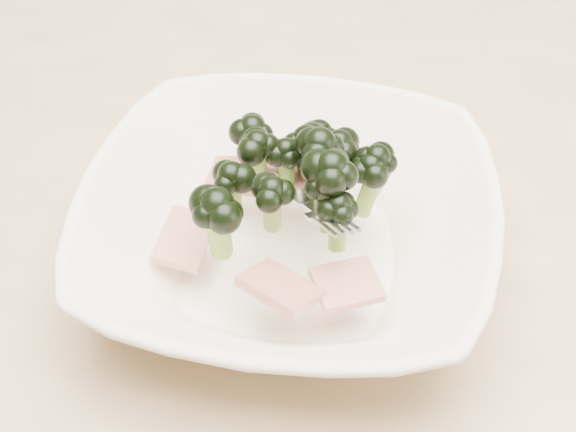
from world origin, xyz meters
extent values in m
cube|color=tan|center=(0.00, 0.00, 0.73)|extent=(1.20, 0.80, 0.04)
imported|color=white|center=(-0.04, -0.06, 0.79)|extent=(0.32, 0.32, 0.07)
cylinder|color=olive|center=(-0.01, -0.07, 0.83)|extent=(0.02, 0.03, 0.05)
ellipsoid|color=black|center=(-0.01, -0.07, 0.86)|extent=(0.04, 0.04, 0.03)
cylinder|color=olive|center=(-0.04, -0.01, 0.81)|extent=(0.02, 0.02, 0.04)
ellipsoid|color=black|center=(-0.04, -0.01, 0.83)|extent=(0.04, 0.04, 0.03)
cylinder|color=olive|center=(-0.07, -0.02, 0.81)|extent=(0.01, 0.02, 0.04)
ellipsoid|color=black|center=(-0.07, -0.02, 0.84)|extent=(0.03, 0.03, 0.03)
cylinder|color=olive|center=(-0.01, -0.01, 0.81)|extent=(0.02, 0.02, 0.04)
ellipsoid|color=black|center=(-0.01, -0.01, 0.83)|extent=(0.04, 0.04, 0.03)
cylinder|color=olive|center=(-0.08, 0.00, 0.80)|extent=(0.03, 0.02, 0.05)
ellipsoid|color=black|center=(-0.08, 0.00, 0.83)|extent=(0.04, 0.04, 0.03)
cylinder|color=olive|center=(-0.02, -0.07, 0.82)|extent=(0.02, 0.02, 0.04)
ellipsoid|color=black|center=(-0.02, -0.07, 0.85)|extent=(0.03, 0.03, 0.02)
cylinder|color=olive|center=(0.01, -0.03, 0.80)|extent=(0.02, 0.02, 0.04)
ellipsoid|color=black|center=(0.01, -0.03, 0.83)|extent=(0.03, 0.03, 0.03)
cylinder|color=olive|center=(0.02, -0.02, 0.80)|extent=(0.03, 0.02, 0.04)
ellipsoid|color=black|center=(0.02, -0.02, 0.83)|extent=(0.03, 0.03, 0.03)
cylinder|color=olive|center=(-0.09, -0.09, 0.81)|extent=(0.02, 0.03, 0.05)
ellipsoid|color=black|center=(-0.09, -0.09, 0.84)|extent=(0.04, 0.04, 0.03)
cylinder|color=olive|center=(-0.03, 0.01, 0.80)|extent=(0.02, 0.02, 0.04)
ellipsoid|color=black|center=(-0.03, 0.01, 0.82)|extent=(0.04, 0.04, 0.03)
cylinder|color=olive|center=(-0.05, -0.02, 0.81)|extent=(0.02, 0.02, 0.03)
ellipsoid|color=black|center=(-0.05, -0.02, 0.83)|extent=(0.03, 0.03, 0.02)
cylinder|color=olive|center=(-0.01, -0.08, 0.82)|extent=(0.01, 0.02, 0.03)
ellipsoid|color=black|center=(-0.01, -0.08, 0.84)|extent=(0.03, 0.03, 0.02)
cylinder|color=olive|center=(-0.08, -0.06, 0.81)|extent=(0.01, 0.02, 0.03)
ellipsoid|color=black|center=(-0.08, -0.06, 0.84)|extent=(0.03, 0.03, 0.03)
cylinder|color=olive|center=(-0.05, -0.08, 0.83)|extent=(0.01, 0.02, 0.03)
ellipsoid|color=black|center=(-0.05, -0.08, 0.85)|extent=(0.03, 0.03, 0.03)
cylinder|color=olive|center=(-0.02, -0.04, 0.83)|extent=(0.03, 0.02, 0.04)
ellipsoid|color=black|center=(-0.02, -0.04, 0.85)|extent=(0.04, 0.04, 0.03)
cube|color=maroon|center=(-0.07, -0.01, 0.81)|extent=(0.04, 0.04, 0.02)
cube|color=maroon|center=(-0.05, -0.01, 0.80)|extent=(0.03, 0.05, 0.02)
cube|color=maroon|center=(-0.06, -0.01, 0.80)|extent=(0.05, 0.03, 0.01)
cube|color=maroon|center=(-0.12, -0.07, 0.78)|extent=(0.04, 0.05, 0.02)
cube|color=maroon|center=(-0.04, -0.13, 0.80)|extent=(0.06, 0.06, 0.02)
cube|color=maroon|center=(-0.01, 0.00, 0.79)|extent=(0.05, 0.05, 0.01)
cube|color=maroon|center=(-0.09, -0.01, 0.79)|extent=(0.05, 0.04, 0.03)
cube|color=maroon|center=(0.00, -0.11, 0.79)|extent=(0.05, 0.05, 0.02)
camera|label=1|loc=(0.00, -0.47, 1.20)|focal=50.00mm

